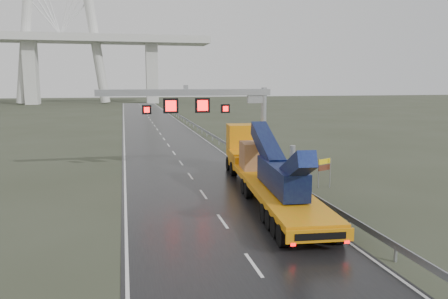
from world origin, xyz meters
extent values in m
plane|color=#323626|center=(0.00, 0.00, 0.00)|extent=(400.00, 400.00, 0.00)
cube|color=black|center=(0.00, 40.00, 0.01)|extent=(11.00, 200.00, 0.02)
cube|color=beige|center=(6.90, 18.00, 0.15)|extent=(1.20, 1.20, 0.30)
cylinder|color=gray|center=(6.90, 18.00, 3.60)|extent=(0.48, 0.48, 7.20)
cube|color=gray|center=(0.00, 18.00, 6.80)|extent=(14.80, 0.55, 0.55)
cube|color=gray|center=(6.10, 18.00, 6.30)|extent=(1.40, 0.35, 0.90)
cube|color=gray|center=(0.00, 18.00, 7.25)|extent=(0.35, 0.35, 0.35)
cube|color=black|center=(-1.30, 17.95, 5.70)|extent=(1.25, 0.25, 1.25)
cube|color=#FF0C0C|center=(-1.30, 17.81, 5.70)|extent=(0.90, 0.02, 0.90)
cube|color=black|center=(1.40, 17.95, 5.70)|extent=(1.25, 0.25, 1.25)
cube|color=#FF0C0C|center=(1.40, 17.81, 5.70)|extent=(0.90, 0.02, 0.90)
cube|color=black|center=(-3.30, 17.95, 5.40)|extent=(0.75, 0.25, 0.75)
cube|color=#FF0C0C|center=(-3.30, 17.81, 5.40)|extent=(0.54, 0.02, 0.54)
cube|color=black|center=(3.40, 17.95, 5.40)|extent=(0.75, 0.25, 0.75)
cube|color=#FF0C0C|center=(3.40, 17.81, 5.40)|extent=(0.54, 0.02, 0.54)
cube|color=beige|center=(-35.00, 140.00, 10.50)|extent=(4.00, 6.00, 21.00)
cube|color=beige|center=(5.00, 140.00, 10.50)|extent=(4.00, 6.00, 21.00)
cube|color=orange|center=(3.89, 6.09, 1.14)|extent=(4.41, 15.39, 0.38)
cube|color=orange|center=(3.19, -1.63, 0.92)|extent=(3.14, 0.42, 0.60)
cube|color=black|center=(3.18, -1.71, 0.92)|extent=(2.38, 0.24, 0.33)
cube|color=#FF0505|center=(1.94, -1.59, 0.60)|extent=(0.24, 0.07, 0.13)
cube|color=#FF0505|center=(4.42, -1.82, 0.60)|extent=(0.24, 0.07, 0.13)
cube|color=orange|center=(4.63, 14.08, 1.57)|extent=(2.93, 1.55, 0.54)
cube|color=orange|center=(4.79, 15.80, 1.30)|extent=(3.10, 3.50, 1.30)
cube|color=orange|center=(4.97, 17.75, 2.60)|extent=(2.90, 2.41, 2.82)
cube|color=black|center=(5.07, 18.85, 2.93)|extent=(2.49, 0.28, 1.30)
cube|color=#0D1241|center=(3.80, 5.01, 2.17)|extent=(2.11, 6.62, 1.52)
cube|color=#0D1241|center=(4.14, 8.79, 3.47)|extent=(1.63, 6.05, 2.77)
cube|color=#0D1241|center=(3.55, 2.31, 3.14)|extent=(1.36, 4.37, 2.62)
cylinder|color=gray|center=(4.44, 4.95, 3.14)|extent=(0.35, 0.35, 1.73)
cube|color=#B27C50|center=(4.41, 11.70, 2.30)|extent=(2.59, 2.59, 1.95)
cylinder|color=black|center=(3.45, 1.23, 0.54)|extent=(3.23, 1.37, 1.08)
cylinder|color=black|center=(4.14, 8.79, 0.54)|extent=(3.23, 1.37, 1.08)
cylinder|color=black|center=(4.95, 17.53, 0.60)|extent=(3.02, 1.46, 1.19)
cylinder|color=gray|center=(8.54, 10.00, 1.10)|extent=(0.07, 0.07, 2.19)
cylinder|color=gray|center=(9.46, 10.00, 1.10)|extent=(0.07, 0.07, 2.19)
cube|color=yellow|center=(9.00, 10.00, 1.96)|extent=(1.19, 0.57, 0.37)
cube|color=#542718|center=(9.00, 10.00, 1.51)|extent=(1.19, 0.57, 0.41)
cube|color=red|center=(6.00, 14.49, 0.48)|extent=(0.64, 0.49, 0.97)
camera|label=1|loc=(-5.15, -18.81, 7.74)|focal=35.00mm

